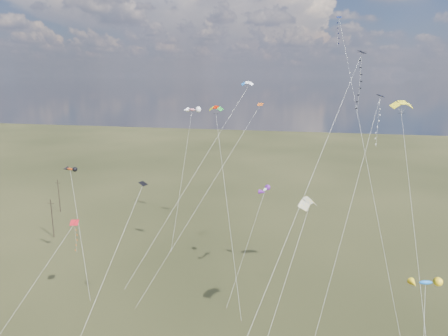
% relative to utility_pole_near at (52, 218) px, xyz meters
% --- Properties ---
extents(utility_pole_near, '(1.40, 0.20, 8.00)m').
position_rel_utility_pole_near_xyz_m(utility_pole_near, '(0.00, 0.00, 0.00)').
color(utility_pole_near, black).
rests_on(utility_pole_near, ground).
extents(utility_pole_far, '(1.40, 0.20, 8.00)m').
position_rel_utility_pole_near_xyz_m(utility_pole_far, '(-8.00, 14.00, 0.00)').
color(utility_pole_far, black).
rests_on(utility_pole_far, ground).
extents(diamond_black_high, '(14.41, 27.36, 34.84)m').
position_rel_utility_pole_near_xyz_m(diamond_black_high, '(54.44, -18.49, 25.39)').
color(diamond_black_high, black).
rests_on(diamond_black_high, ground).
extents(diamond_navy_tall, '(9.00, 24.00, 41.21)m').
position_rel_utility_pole_near_xyz_m(diamond_navy_tall, '(54.34, 0.06, 31.24)').
color(diamond_navy_tall, '#0E1B4B').
rests_on(diamond_navy_tall, ground).
extents(diamond_black_mid, '(5.52, 13.91, 20.04)m').
position_rel_utility_pole_near_xyz_m(diamond_black_mid, '(29.95, -29.04, 10.28)').
color(diamond_black_mid, black).
rests_on(diamond_black_mid, ground).
extents(diamond_red_low, '(7.19, 9.01, 12.81)m').
position_rel_utility_pole_near_xyz_m(diamond_red_low, '(18.92, -21.54, 6.01)').
color(diamond_red_low, '#B2131D').
rests_on(diamond_red_low, ground).
extents(diamond_navy_right, '(8.82, 19.16, 29.74)m').
position_rel_utility_pole_near_xyz_m(diamond_navy_right, '(57.73, -14.83, 20.99)').
color(diamond_navy_right, '#101652').
rests_on(diamond_navy_right, ground).
extents(diamond_orange_center, '(15.39, 19.36, 27.67)m').
position_rel_utility_pole_near_xyz_m(diamond_orange_center, '(37.34, -7.23, 15.12)').
color(diamond_orange_center, '#CA5014').
rests_on(diamond_orange_center, ground).
extents(parafoil_yellow, '(3.70, 19.05, 29.43)m').
position_rel_utility_pole_near_xyz_m(parafoil_yellow, '(60.99, -13.07, 24.54)').
color(parafoil_yellow, yellow).
rests_on(parafoil_yellow, ground).
extents(parafoil_blue_white, '(16.36, 22.83, 31.33)m').
position_rel_utility_pole_near_xyz_m(parafoil_blue_white, '(38.20, 6.12, 26.40)').
color(parafoil_blue_white, blue).
rests_on(parafoil_blue_white, ground).
extents(parafoil_striped, '(6.51, 12.30, 19.19)m').
position_rel_utility_pole_near_xyz_m(parafoil_striped, '(50.04, -23.29, 14.31)').
color(parafoil_striped, yellow).
rests_on(parafoil_striped, ground).
extents(parafoil_tricolor, '(7.93, 14.62, 27.82)m').
position_rel_utility_pole_near_xyz_m(parafoil_tricolor, '(35.56, -6.59, 23.00)').
color(parafoil_tricolor, yellow).
rests_on(parafoil_tricolor, ground).
extents(novelty_orange_black, '(8.83, 9.81, 17.83)m').
position_rel_utility_pole_near_xyz_m(novelty_orange_black, '(12.49, -11.12, 13.20)').
color(novelty_orange_black, '#DA400D').
rests_on(novelty_orange_black, ground).
extents(novelty_white_purple, '(4.97, 9.25, 15.95)m').
position_rel_utility_pole_near_xyz_m(novelty_white_purple, '(43.74, -9.86, 11.37)').
color(novelty_white_purple, silver).
rests_on(novelty_white_purple, ground).
extents(novelty_redwhite_stripe, '(4.02, 16.53, 25.81)m').
position_rel_utility_pole_near_xyz_m(novelty_redwhite_stripe, '(25.77, 12.99, 20.98)').
color(novelty_redwhite_stripe, red).
rests_on(novelty_redwhite_stripe, ground).
extents(novelty_blue_yellow, '(2.51, 9.22, 14.86)m').
position_rel_utility_pole_near_xyz_m(novelty_blue_yellow, '(60.37, -32.26, 10.28)').
color(novelty_blue_yellow, blue).
rests_on(novelty_blue_yellow, ground).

